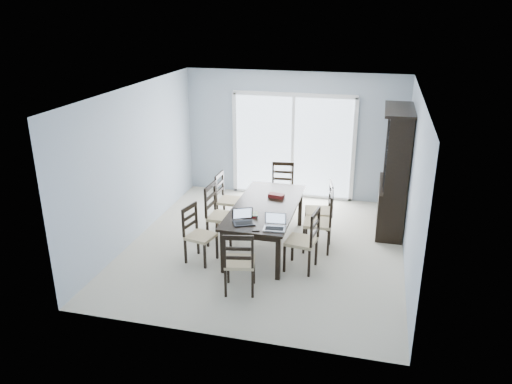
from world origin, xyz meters
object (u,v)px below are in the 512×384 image
at_px(chair_left_far, 225,193).
at_px(chair_right_mid, 324,215).
at_px(game_box, 276,196).
at_px(chair_left_near, 196,228).
at_px(hot_tub, 275,157).
at_px(laptop_dark, 244,220).
at_px(chair_end_far, 282,183).
at_px(cell_phone, 256,231).
at_px(chair_left_mid, 217,208).
at_px(chair_right_near, 308,234).
at_px(china_hutch, 395,172).
at_px(chair_end_near, 239,257).
at_px(chair_right_far, 324,204).
at_px(laptop_silver, 274,226).
at_px(dining_table, 266,209).

xyz_separation_m(chair_left_far, chair_right_mid, (1.88, -0.64, 0.03)).
bearing_deg(game_box, chair_left_near, -134.02).
bearing_deg(hot_tub, laptop_dark, -83.99).
distance_m(chair_left_near, chair_end_far, 2.46).
bearing_deg(chair_end_far, game_box, 90.17).
bearing_deg(laptop_dark, cell_phone, -66.40).
xyz_separation_m(chair_left_mid, laptop_dark, (0.67, -0.76, 0.17)).
distance_m(chair_left_mid, chair_right_near, 1.71).
bearing_deg(chair_right_near, cell_phone, 127.18).
distance_m(china_hutch, cell_phone, 2.99).
xyz_separation_m(chair_left_mid, chair_right_mid, (1.77, 0.16, -0.02)).
relative_size(chair_end_near, game_box, 4.26).
height_order(chair_right_far, laptop_silver, chair_right_far).
relative_size(chair_right_far, game_box, 4.44).
bearing_deg(chair_left_near, chair_end_far, 171.05).
xyz_separation_m(chair_right_near, chair_right_mid, (0.16, 0.73, 0.01)).
bearing_deg(laptop_silver, chair_left_mid, 138.67).
height_order(chair_right_near, chair_right_far, chair_right_far).
distance_m(chair_left_mid, chair_end_far, 1.79).
xyz_separation_m(chair_right_far, cell_phone, (-0.80, -1.64, 0.15)).
height_order(chair_left_near, chair_right_far, chair_right_far).
height_order(chair_left_mid, chair_left_far, chair_left_mid).
xyz_separation_m(chair_right_far, chair_end_near, (-0.90, -2.16, -0.02)).
xyz_separation_m(chair_left_near, chair_left_far, (0.02, 1.48, 0.03)).
distance_m(chair_left_near, cell_phone, 1.10).
distance_m(chair_right_far, cell_phone, 1.83).
height_order(chair_right_mid, chair_end_near, chair_right_mid).
xyz_separation_m(chair_left_far, chair_end_near, (0.91, -2.28, -0.01)).
bearing_deg(chair_left_far, chair_end_far, 132.97).
height_order(chair_left_near, chair_right_near, chair_right_near).
relative_size(chair_left_far, hot_tub, 0.51).
relative_size(chair_right_near, laptop_dark, 3.05).
bearing_deg(laptop_silver, cell_phone, -159.12).
distance_m(china_hutch, chair_left_far, 3.04).
distance_m(dining_table, cell_phone, 1.01).
bearing_deg(game_box, hot_tub, 102.44).
height_order(china_hutch, chair_left_far, china_hutch).
relative_size(chair_left_far, chair_right_near, 0.98).
bearing_deg(laptop_dark, chair_left_mid, 106.38).
bearing_deg(hot_tub, china_hutch, -41.50).
xyz_separation_m(chair_left_near, chair_right_mid, (1.90, 0.84, 0.06)).
bearing_deg(chair_right_far, chair_end_near, 146.21).
relative_size(dining_table, chair_left_far, 1.98).
distance_m(dining_table, chair_right_far, 1.09).
xyz_separation_m(chair_left_near, cell_phone, (1.04, -0.28, 0.20)).
relative_size(chair_right_near, hot_tub, 0.52).
bearing_deg(chair_left_near, cell_phone, 87.89).
relative_size(dining_table, chair_right_far, 1.92).
bearing_deg(laptop_silver, chair_right_mid, 53.04).
relative_size(chair_left_near, cell_phone, 10.04).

